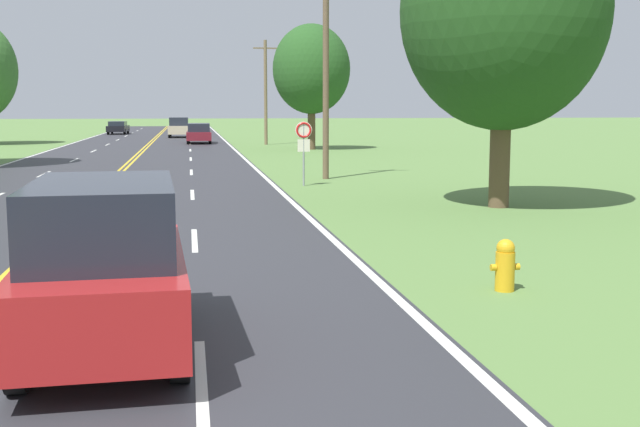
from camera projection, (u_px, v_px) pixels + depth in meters
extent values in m
cube|color=silver|center=(201.00, 384.00, 8.15)|extent=(0.12, 3.00, 0.00)
cube|color=silver|center=(195.00, 240.00, 16.95)|extent=(0.12, 3.00, 0.00)
cube|color=silver|center=(192.00, 195.00, 25.76)|extent=(0.12, 3.00, 0.00)
cube|color=silver|center=(191.00, 172.00, 34.56)|extent=(0.12, 3.00, 0.00)
cube|color=silver|center=(191.00, 159.00, 43.37)|extent=(0.12, 3.00, 0.00)
cube|color=silver|center=(190.00, 150.00, 52.17)|extent=(0.12, 3.00, 0.00)
cube|color=silver|center=(190.00, 144.00, 60.98)|extent=(0.12, 3.00, 0.00)
cube|color=silver|center=(190.00, 139.00, 69.78)|extent=(0.12, 3.00, 0.00)
cube|color=silver|center=(190.00, 136.00, 78.59)|extent=(0.12, 3.00, 0.00)
cube|color=silver|center=(189.00, 133.00, 87.39)|extent=(0.12, 3.00, 0.00)
cube|color=silver|center=(189.00, 130.00, 96.20)|extent=(0.12, 3.00, 0.00)
cube|color=silver|center=(189.00, 128.00, 105.00)|extent=(0.12, 3.00, 0.00)
cube|color=silver|center=(44.00, 174.00, 33.59)|extent=(0.12, 3.00, 0.00)
cube|color=silver|center=(74.00, 160.00, 42.39)|extent=(0.12, 3.00, 0.00)
cube|color=silver|center=(94.00, 151.00, 51.20)|extent=(0.12, 3.00, 0.00)
cube|color=silver|center=(107.00, 145.00, 60.00)|extent=(0.12, 3.00, 0.00)
cube|color=silver|center=(118.00, 140.00, 68.81)|extent=(0.12, 3.00, 0.00)
cube|color=silver|center=(126.00, 136.00, 77.61)|extent=(0.12, 3.00, 0.00)
cube|color=silver|center=(132.00, 133.00, 86.42)|extent=(0.12, 3.00, 0.00)
cube|color=silver|center=(137.00, 131.00, 95.22)|extent=(0.12, 3.00, 0.00)
cube|color=silver|center=(142.00, 129.00, 104.03)|extent=(0.12, 3.00, 0.00)
cylinder|color=gold|center=(505.00, 271.00, 12.29)|extent=(0.30, 0.30, 0.61)
sphere|color=gold|center=(506.00, 248.00, 12.25)|extent=(0.28, 0.28, 0.28)
cylinder|color=gold|center=(517.00, 267.00, 12.32)|extent=(0.08, 0.10, 0.10)
cylinder|color=gold|center=(493.00, 267.00, 12.26)|extent=(0.08, 0.10, 0.10)
cylinder|color=gray|center=(304.00, 155.00, 28.59)|extent=(0.07, 0.07, 2.25)
cylinder|color=silver|center=(304.00, 130.00, 28.45)|extent=(0.60, 0.02, 0.60)
torus|color=red|center=(304.00, 130.00, 28.44)|extent=(0.55, 0.07, 0.55)
cube|color=silver|center=(304.00, 146.00, 28.52)|extent=(0.44, 0.02, 0.44)
cylinder|color=brown|center=(326.00, 66.00, 30.94)|extent=(0.24, 0.24, 8.77)
cylinder|color=brown|center=(266.00, 93.00, 59.69)|extent=(0.24, 0.24, 7.73)
cube|color=brown|center=(265.00, 48.00, 59.26)|extent=(1.80, 0.12, 0.10)
cylinder|color=brown|center=(500.00, 154.00, 22.43)|extent=(0.57, 0.57, 3.01)
ellipsoid|color=#1E4219|center=(504.00, 10.00, 21.91)|extent=(5.71, 5.71, 6.56)
cylinder|color=brown|center=(312.00, 126.00, 53.11)|extent=(0.51, 0.51, 3.11)
ellipsoid|color=#234C1E|center=(311.00, 69.00, 52.62)|extent=(5.10, 5.10, 5.87)
cylinder|color=black|center=(179.00, 348.00, 8.20)|extent=(0.23, 0.71, 0.71)
cylinder|color=black|center=(17.00, 358.00, 7.89)|extent=(0.23, 0.71, 0.71)
cylinder|color=black|center=(173.00, 291.00, 10.75)|extent=(0.23, 0.71, 0.71)
cylinder|color=black|center=(50.00, 297.00, 10.43)|extent=(0.23, 0.71, 0.71)
cube|color=#A81E1E|center=(106.00, 288.00, 9.27)|extent=(1.95, 4.30, 0.83)
cube|color=#1E232D|center=(103.00, 217.00, 9.16)|extent=(1.69, 3.02, 0.83)
cylinder|color=black|center=(210.00, 140.00, 60.86)|extent=(0.21, 0.64, 0.64)
cylinder|color=black|center=(188.00, 140.00, 60.62)|extent=(0.21, 0.64, 0.64)
cylinder|color=black|center=(210.00, 138.00, 63.83)|extent=(0.21, 0.64, 0.64)
cylinder|color=black|center=(189.00, 139.00, 63.59)|extent=(0.21, 0.64, 0.64)
cube|color=maroon|center=(199.00, 136.00, 62.19)|extent=(1.95, 4.92, 0.64)
cube|color=#1E232D|center=(199.00, 127.00, 62.10)|extent=(1.70, 3.45, 0.62)
cylinder|color=black|center=(188.00, 134.00, 73.29)|extent=(0.21, 0.75, 0.75)
cylinder|color=black|center=(169.00, 134.00, 73.04)|extent=(0.21, 0.75, 0.75)
cylinder|color=black|center=(189.00, 133.00, 76.20)|extent=(0.21, 0.75, 0.75)
cylinder|color=black|center=(170.00, 133.00, 75.95)|extent=(0.21, 0.75, 0.75)
cube|color=#C1B28E|center=(179.00, 130.00, 74.57)|extent=(1.98, 4.81, 0.76)
cube|color=#1E232D|center=(179.00, 121.00, 74.47)|extent=(1.73, 3.37, 0.75)
cylinder|color=black|center=(112.00, 131.00, 84.62)|extent=(0.23, 0.66, 0.65)
cylinder|color=black|center=(128.00, 131.00, 84.82)|extent=(0.23, 0.66, 0.65)
cylinder|color=black|center=(108.00, 131.00, 81.79)|extent=(0.23, 0.66, 0.65)
cylinder|color=black|center=(125.00, 131.00, 81.99)|extent=(0.23, 0.66, 0.65)
cube|color=black|center=(118.00, 129.00, 83.27)|extent=(2.05, 4.71, 0.59)
cube|color=#1E232D|center=(118.00, 124.00, 83.02)|extent=(1.74, 2.62, 0.46)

